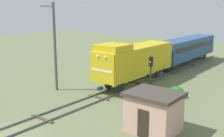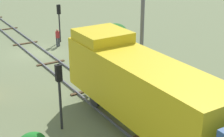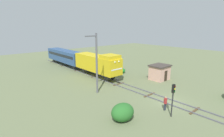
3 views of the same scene
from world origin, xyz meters
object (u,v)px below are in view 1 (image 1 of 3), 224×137
object	(u,v)px
passenger_car_leading	(187,47)
traffic_signal_mid	(151,69)
catenary_mast	(54,45)
locomotive	(134,59)
relay_hut	(154,112)

from	to	relation	value
passenger_car_leading	traffic_signal_mid	bearing A→B (deg)	-77.78
passenger_car_leading	catenary_mast	xyz separation A→B (m)	(-5.06, -19.87, 2.06)
locomotive	relay_hut	size ratio (longest dim) A/B	3.31
catenary_mast	relay_hut	distance (m)	13.16
relay_hut	traffic_signal_mid	bearing A→B (deg)	122.48
locomotive	relay_hut	xyz separation A→B (m)	(7.50, -8.81, -1.38)
passenger_car_leading	catenary_mast	bearing A→B (deg)	-104.28
passenger_car_leading	traffic_signal_mid	size ratio (longest dim) A/B	3.73
locomotive	traffic_signal_mid	size ratio (longest dim) A/B	3.09
locomotive	catenary_mast	xyz separation A→B (m)	(-5.06, -6.53, 1.81)
passenger_car_leading	locomotive	bearing A→B (deg)	-90.00
traffic_signal_mid	catenary_mast	size ratio (longest dim) A/B	0.43
passenger_car_leading	relay_hut	xyz separation A→B (m)	(7.50, -22.14, -1.13)
locomotive	passenger_car_leading	size ratio (longest dim) A/B	0.83
traffic_signal_mid	relay_hut	world-z (taller)	traffic_signal_mid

